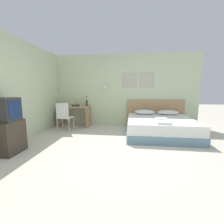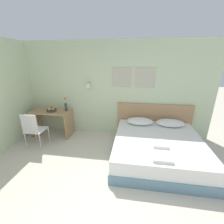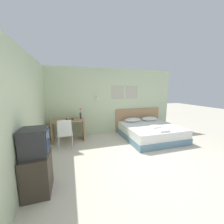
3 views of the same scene
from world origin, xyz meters
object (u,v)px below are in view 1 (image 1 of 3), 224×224
pillow_left (145,112)px  flower_vase (87,102)px  television (6,109)px  folded_towel_mid_bed (164,123)px  fruit_bowl (76,105)px  desk (75,112)px  pillow_right (168,112)px  desk_chair (64,115)px  headboard (155,113)px  bed (160,126)px  folded_towel_near_foot (162,119)px  tv_stand (9,137)px

pillow_left → flower_vase: size_ratio=1.83×
flower_vase → television: size_ratio=0.80×
folded_towel_mid_bed → fruit_bowl: fruit_bowl is taller
desk → pillow_right: bearing=0.6°
desk_chair → headboard: bearing=19.0°
flower_vase → television: (-0.96, -2.56, 0.04)m
flower_vase → bed: bearing=-16.9°
pillow_left → fruit_bowl: size_ratio=2.60×
bed → fruit_bowl: size_ratio=7.30×
headboard → desk_chair: (-3.04, -1.05, 0.04)m
bed → pillow_left: (-0.39, 0.73, 0.33)m
folded_towel_near_foot → television: television is taller
folded_towel_near_foot → fruit_bowl: 3.05m
headboard → fruit_bowl: 2.93m
pillow_right → desk: size_ratio=0.64×
pillow_right → folded_towel_near_foot: 1.10m
flower_vase → tv_stand: 2.79m
pillow_right → tv_stand: bearing=-146.7°
folded_towel_mid_bed → desk_chair: 3.08m
tv_stand → pillow_right: bearing=33.3°
tv_stand → flower_vase: bearing=69.3°
headboard → desk: 2.97m
desk → bed: bearing=-13.3°
headboard → folded_towel_mid_bed: headboard is taller
folded_towel_near_foot → flower_vase: (-2.49, 1.06, 0.38)m
pillow_right → folded_towel_mid_bed: bearing=-106.5°
pillow_left → desk_chair: 2.75m
pillow_left → fruit_bowl: (-2.50, -0.07, 0.22)m
pillow_right → fruit_bowl: bearing=-178.8°
headboard → desk: headboard is taller
pillow_left → desk_chair: desk_chair is taller
tv_stand → television: television is taller
headboard → tv_stand: (-3.46, -2.83, -0.14)m
pillow_left → folded_towel_near_foot: pillow_left is taller
pillow_left → flower_vase: bearing=179.1°
pillow_right → folded_towel_mid_bed: pillow_right is taller
headboard → tv_stand: size_ratio=2.91×
bed → flower_vase: bearing=163.1°
bed → headboard: headboard is taller
pillow_right → desk: bearing=-179.4°
fruit_bowl → bed: bearing=-12.8°
bed → fruit_bowl: bearing=167.2°
pillow_right → folded_towel_near_foot: bearing=-111.3°
desk → folded_towel_near_foot: bearing=-18.6°
tv_stand → folded_towel_near_foot: bearing=23.5°
desk_chair → folded_towel_near_foot: bearing=-5.2°
headboard → desk: (-2.95, -0.33, 0.03)m
pillow_left → folded_towel_mid_bed: bearing=-76.6°
folded_towel_mid_bed → desk: desk is taller
folded_towel_mid_bed → pillow_right: bearing=73.5°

